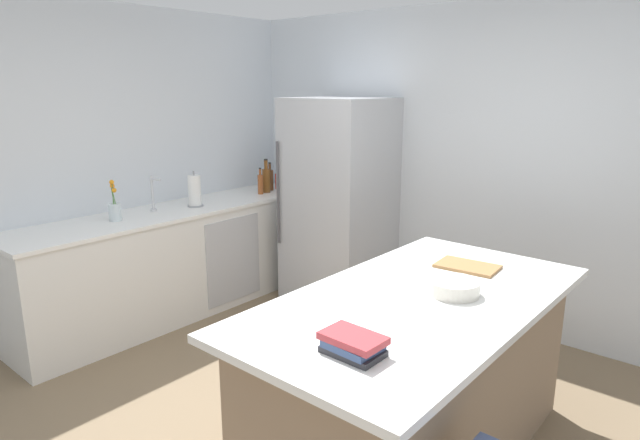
% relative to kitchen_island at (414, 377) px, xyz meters
% --- Properties ---
extents(wall_rear, '(6.00, 0.10, 2.60)m').
position_rel_kitchen_island_xyz_m(wall_rear, '(-0.52, 1.92, 0.84)').
color(wall_rear, silver).
rests_on(wall_rear, ground_plane).
extents(wall_left, '(0.10, 6.00, 2.60)m').
position_rel_kitchen_island_xyz_m(wall_left, '(-2.97, -0.33, 0.84)').
color(wall_left, silver).
rests_on(wall_left, ground_plane).
extents(counter_run_left, '(0.68, 2.86, 0.93)m').
position_rel_kitchen_island_xyz_m(counter_run_left, '(-2.60, 0.35, 0.00)').
color(counter_run_left, silver).
rests_on(counter_run_left, ground_plane).
extents(kitchen_island, '(1.08, 2.05, 0.91)m').
position_rel_kitchen_island_xyz_m(kitchen_island, '(0.00, 0.00, 0.00)').
color(kitchen_island, '#8E755B').
rests_on(kitchen_island, ground_plane).
extents(refrigerator, '(0.83, 0.79, 1.85)m').
position_rel_kitchen_island_xyz_m(refrigerator, '(-1.71, 1.49, 0.46)').
color(refrigerator, '#B7BABF').
rests_on(refrigerator, ground_plane).
extents(sink_faucet, '(0.15, 0.05, 0.30)m').
position_rel_kitchen_island_xyz_m(sink_faucet, '(-2.65, 0.19, 0.62)').
color(sink_faucet, silver).
rests_on(sink_faucet, counter_run_left).
extents(flower_vase, '(0.10, 0.10, 0.32)m').
position_rel_kitchen_island_xyz_m(flower_vase, '(-2.60, -0.19, 0.55)').
color(flower_vase, silver).
rests_on(flower_vase, counter_run_left).
extents(paper_towel_roll, '(0.14, 0.14, 0.31)m').
position_rel_kitchen_island_xyz_m(paper_towel_roll, '(-2.55, 0.53, 0.60)').
color(paper_towel_roll, gray).
rests_on(paper_towel_roll, counter_run_left).
extents(gin_bottle, '(0.07, 0.07, 0.30)m').
position_rel_kitchen_island_xyz_m(gin_bottle, '(-2.58, 1.68, 0.58)').
color(gin_bottle, '#8CB79E').
rests_on(gin_bottle, counter_run_left).
extents(hot_sauce_bottle, '(0.05, 0.05, 0.20)m').
position_rel_kitchen_island_xyz_m(hot_sauce_bottle, '(-2.58, 1.58, 0.55)').
color(hot_sauce_bottle, red).
rests_on(hot_sauce_bottle, counter_run_left).
extents(syrup_bottle, '(0.07, 0.07, 0.28)m').
position_rel_kitchen_island_xyz_m(syrup_bottle, '(-2.59, 1.48, 0.57)').
color(syrup_bottle, '#5B3319').
rests_on(syrup_bottle, counter_run_left).
extents(whiskey_bottle, '(0.08, 0.08, 0.33)m').
position_rel_kitchen_island_xyz_m(whiskey_bottle, '(-2.53, 1.38, 0.59)').
color(whiskey_bottle, brown).
rests_on(whiskey_bottle, counter_run_left).
extents(vinegar_bottle, '(0.05, 0.05, 0.26)m').
position_rel_kitchen_island_xyz_m(vinegar_bottle, '(-2.51, 1.28, 0.57)').
color(vinegar_bottle, '#994C23').
rests_on(vinegar_bottle, counter_run_left).
extents(cookbook_stack, '(0.26, 0.17, 0.08)m').
position_rel_kitchen_island_xyz_m(cookbook_stack, '(0.11, -0.70, 0.49)').
color(cookbook_stack, '#2D2D33').
rests_on(cookbook_stack, kitchen_island).
extents(mixing_bowl, '(0.26, 0.26, 0.08)m').
position_rel_kitchen_island_xyz_m(mixing_bowl, '(0.12, 0.15, 0.49)').
color(mixing_bowl, silver).
rests_on(mixing_bowl, kitchen_island).
extents(cutting_board, '(0.37, 0.26, 0.02)m').
position_rel_kitchen_island_xyz_m(cutting_board, '(-0.01, 0.59, 0.46)').
color(cutting_board, '#9E7042').
rests_on(cutting_board, kitchen_island).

